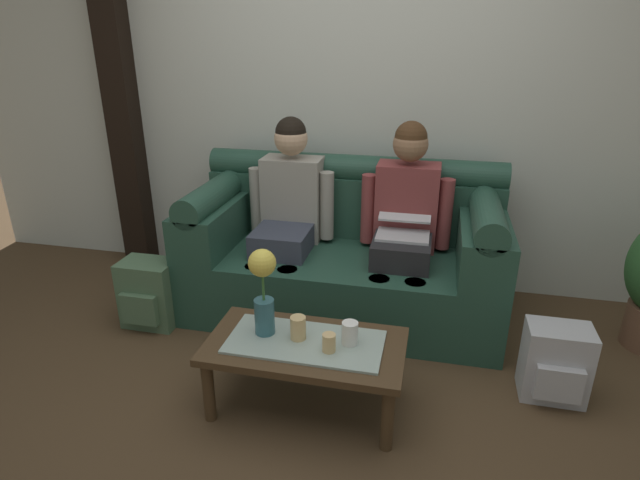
{
  "coord_description": "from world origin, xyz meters",
  "views": [
    {
      "loc": [
        0.53,
        -1.82,
        1.7
      ],
      "look_at": [
        -0.1,
        0.88,
        0.58
      ],
      "focal_mm": 28.92,
      "sensor_mm": 36.0,
      "label": 1
    }
  ],
  "objects_px": {
    "person_left": "(288,208)",
    "backpack_right": "(555,364)",
    "couch": "(344,254)",
    "coffee_table": "(305,351)",
    "cup_near_left": "(329,343)",
    "backpack_left": "(149,294)",
    "cup_near_right": "(350,333)",
    "person_right": "(405,217)",
    "flower_vase": "(263,286)",
    "cup_far_center": "(298,328)"
  },
  "relations": [
    {
      "from": "cup_near_right",
      "to": "backpack_right",
      "type": "bearing_deg",
      "value": 17.98
    },
    {
      "from": "couch",
      "to": "cup_far_center",
      "type": "relative_size",
      "value": 17.14
    },
    {
      "from": "backpack_left",
      "to": "coffee_table",
      "type": "bearing_deg",
      "value": -24.89
    },
    {
      "from": "cup_near_right",
      "to": "backpack_left",
      "type": "height_order",
      "value": "cup_near_right"
    },
    {
      "from": "couch",
      "to": "coffee_table",
      "type": "height_order",
      "value": "couch"
    },
    {
      "from": "coffee_table",
      "to": "cup_far_center",
      "type": "height_order",
      "value": "cup_far_center"
    },
    {
      "from": "person_right",
      "to": "cup_near_right",
      "type": "distance_m",
      "value": 1.02
    },
    {
      "from": "coffee_table",
      "to": "cup_far_center",
      "type": "bearing_deg",
      "value": 159.25
    },
    {
      "from": "backpack_left",
      "to": "cup_near_right",
      "type": "bearing_deg",
      "value": -20.47
    },
    {
      "from": "flower_vase",
      "to": "backpack_right",
      "type": "relative_size",
      "value": 1.11
    },
    {
      "from": "couch",
      "to": "coffee_table",
      "type": "xyz_separation_m",
      "value": [
        0.0,
        -1.01,
        -0.07
      ]
    },
    {
      "from": "person_right",
      "to": "flower_vase",
      "type": "height_order",
      "value": "person_right"
    },
    {
      "from": "cup_near_left",
      "to": "couch",
      "type": "bearing_deg",
      "value": 96.69
    },
    {
      "from": "cup_near_left",
      "to": "backpack_left",
      "type": "relative_size",
      "value": 0.2
    },
    {
      "from": "backpack_left",
      "to": "flower_vase",
      "type": "bearing_deg",
      "value": -28.23
    },
    {
      "from": "backpack_right",
      "to": "backpack_left",
      "type": "relative_size",
      "value": 0.92
    },
    {
      "from": "couch",
      "to": "cup_near_left",
      "type": "relative_size",
      "value": 22.58
    },
    {
      "from": "person_right",
      "to": "backpack_left",
      "type": "bearing_deg",
      "value": -162.01
    },
    {
      "from": "flower_vase",
      "to": "cup_near_left",
      "type": "relative_size",
      "value": 5.01
    },
    {
      "from": "couch",
      "to": "person_right",
      "type": "xyz_separation_m",
      "value": [
        0.37,
        -0.0,
        0.28
      ]
    },
    {
      "from": "couch",
      "to": "cup_near_right",
      "type": "xyz_separation_m",
      "value": [
        0.21,
        -0.98,
        0.05
      ]
    },
    {
      "from": "couch",
      "to": "backpack_right",
      "type": "bearing_deg",
      "value": -29.54
    },
    {
      "from": "couch",
      "to": "person_left",
      "type": "bearing_deg",
      "value": -179.77
    },
    {
      "from": "person_left",
      "to": "cup_near_left",
      "type": "distance_m",
      "value": 1.2
    },
    {
      "from": "coffee_table",
      "to": "backpack_left",
      "type": "xyz_separation_m",
      "value": [
        -1.13,
        0.52,
        -0.1
      ]
    },
    {
      "from": "person_right",
      "to": "backpack_left",
      "type": "distance_m",
      "value": 1.63
    },
    {
      "from": "cup_near_left",
      "to": "backpack_right",
      "type": "bearing_deg",
      "value": 20.57
    },
    {
      "from": "person_left",
      "to": "backpack_right",
      "type": "bearing_deg",
      "value": -23.31
    },
    {
      "from": "person_left",
      "to": "flower_vase",
      "type": "xyz_separation_m",
      "value": [
        0.16,
        -0.98,
        -0.04
      ]
    },
    {
      "from": "cup_near_left",
      "to": "coffee_table",
      "type": "bearing_deg",
      "value": 156.51
    },
    {
      "from": "person_right",
      "to": "coffee_table",
      "type": "xyz_separation_m",
      "value": [
        -0.37,
        -1.01,
        -0.35
      ]
    },
    {
      "from": "person_right",
      "to": "cup_near_left",
      "type": "relative_size",
      "value": 14.22
    },
    {
      "from": "person_left",
      "to": "backpack_right",
      "type": "height_order",
      "value": "person_left"
    },
    {
      "from": "cup_near_left",
      "to": "person_left",
      "type": "bearing_deg",
      "value": 114.89
    },
    {
      "from": "coffee_table",
      "to": "cup_far_center",
      "type": "xyz_separation_m",
      "value": [
        -0.04,
        0.01,
        0.11
      ]
    },
    {
      "from": "backpack_left",
      "to": "cup_near_left",
      "type": "bearing_deg",
      "value": -24.75
    },
    {
      "from": "coffee_table",
      "to": "cup_far_center",
      "type": "relative_size",
      "value": 8.2
    },
    {
      "from": "cup_near_right",
      "to": "backpack_left",
      "type": "relative_size",
      "value": 0.26
    },
    {
      "from": "flower_vase",
      "to": "cup_near_left",
      "type": "bearing_deg",
      "value": -13.96
    },
    {
      "from": "backpack_left",
      "to": "cup_far_center",
      "type": "bearing_deg",
      "value": -25.03
    },
    {
      "from": "person_right",
      "to": "cup_near_left",
      "type": "distance_m",
      "value": 1.12
    },
    {
      "from": "person_left",
      "to": "backpack_right",
      "type": "relative_size",
      "value": 3.16
    },
    {
      "from": "person_left",
      "to": "cup_far_center",
      "type": "distance_m",
      "value": 1.07
    },
    {
      "from": "couch",
      "to": "coffee_table",
      "type": "relative_size",
      "value": 2.09
    },
    {
      "from": "person_right",
      "to": "coffee_table",
      "type": "distance_m",
      "value": 1.13
    },
    {
      "from": "couch",
      "to": "backpack_left",
      "type": "xyz_separation_m",
      "value": [
        -1.13,
        -0.49,
        -0.17
      ]
    },
    {
      "from": "person_left",
      "to": "person_right",
      "type": "bearing_deg",
      "value": -0.05
    },
    {
      "from": "person_right",
      "to": "backpack_left",
      "type": "relative_size",
      "value": 2.91
    },
    {
      "from": "cup_far_center",
      "to": "backpack_left",
      "type": "relative_size",
      "value": 0.27
    },
    {
      "from": "backpack_left",
      "to": "backpack_right",
      "type": "bearing_deg",
      "value": -4.49
    }
  ]
}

